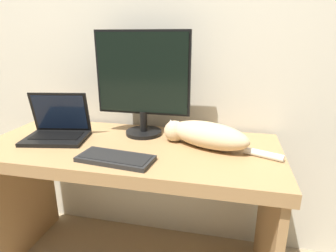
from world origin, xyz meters
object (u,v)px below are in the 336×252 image
Objects in this scene: laptop at (57,130)px; external_keyboard at (116,158)px; cat at (205,134)px; monitor at (143,81)px.

laptop is 0.46m from external_keyboard.
external_keyboard is at bearing -123.74° from cat.
external_keyboard is at bearing -36.28° from laptop.
monitor is at bearing 10.72° from laptop.
external_keyboard is 0.61× the size of cat.
laptop is (-0.43, -0.17, -0.25)m from monitor.
cat is at bearing -6.56° from laptop.
laptop is at bearing -154.37° from cat.
external_keyboard is (0.41, -0.20, -0.04)m from laptop.
monitor is at bearing -176.15° from cat.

